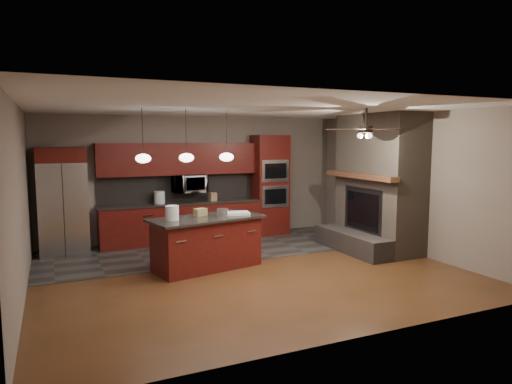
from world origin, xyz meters
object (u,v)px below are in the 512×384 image
counter_box (213,197)px  paint_tray (237,213)px  refrigerator (63,201)px  kitchen_island (207,243)px  microwave (189,184)px  white_bucket (172,213)px  paint_can (223,213)px  oven_tower (270,185)px  cardboard_box (200,212)px  counter_bucket (159,197)px

counter_box → paint_tray: bearing=-109.9°
refrigerator → kitchen_island: refrigerator is taller
microwave → white_bucket: 2.54m
refrigerator → paint_tray: (2.87, -2.10, -0.12)m
refrigerator → kitchen_island: size_ratio=1.00×
kitchen_island → paint_can: size_ratio=10.56×
oven_tower → paint_can: size_ratio=11.80×
paint_tray → counter_box: size_ratio=2.49×
white_bucket → paint_tray: 1.23m
refrigerator → cardboard_box: refrigerator is taller
oven_tower → microwave: 1.98m
counter_bucket → white_bucket: bearing=-97.1°
kitchen_island → counter_box: size_ratio=11.90×
counter_bucket → cardboard_box: bearing=-82.2°
refrigerator → counter_bucket: size_ratio=8.06×
oven_tower → kitchen_island: 3.30m
cardboard_box → counter_bucket: size_ratio=0.79×
paint_tray → oven_tower: bearing=62.2°
paint_tray → cardboard_box: 0.67m
refrigerator → paint_tray: size_ratio=4.78×
kitchen_island → white_bucket: size_ratio=8.68×
microwave → cardboard_box: (-0.40, -2.11, -0.31)m
cardboard_box → paint_tray: bearing=-26.6°
counter_box → counter_bucket: bearing=164.8°
oven_tower → white_bucket: oven_tower is taller
white_bucket → paint_can: 0.91m
paint_tray → counter_bucket: size_ratio=1.69×
paint_can → counter_bucket: (-0.62, 2.28, 0.04)m
cardboard_box → paint_can: bearing=-49.0°
refrigerator → white_bucket: bearing=-53.1°
cardboard_box → counter_box: size_ratio=1.17×
microwave → kitchen_island: 2.46m
paint_can → counter_bucket: size_ratio=0.76×
white_bucket → counter_box: size_ratio=1.37×
refrigerator → cardboard_box: 2.97m
cardboard_box → oven_tower: bearing=24.8°
white_bucket → cardboard_box: (0.57, 0.22, -0.06)m
microwave → counter_box: bearing=-11.0°
microwave → kitchen_island: microwave is taller
counter_box → white_bucket: bearing=-136.4°
kitchen_island → paint_tray: size_ratio=4.78×
paint_can → cardboard_box: (-0.34, 0.22, -0.00)m
paint_can → white_bucket: bearing=-180.0°
kitchen_island → counter_box: bearing=56.6°
microwave → cardboard_box: 2.17m
white_bucket → paint_can: size_ratio=1.22×
oven_tower → counter_box: oven_tower is taller
kitchen_island → paint_can: paint_can is taller
refrigerator → counter_box: refrigerator is taller
microwave → counter_bucket: size_ratio=2.77×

